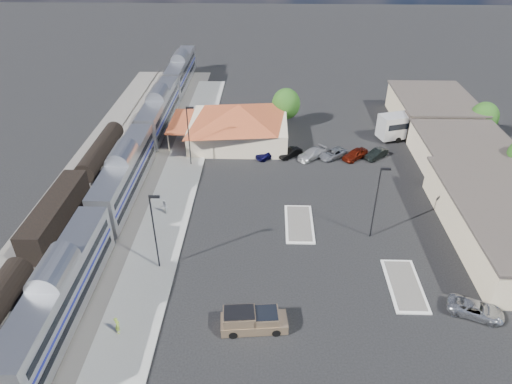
{
  "coord_description": "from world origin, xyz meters",
  "views": [
    {
      "loc": [
        0.19,
        -41.68,
        32.39
      ],
      "look_at": [
        -1.21,
        4.59,
        2.8
      ],
      "focal_mm": 32.0,
      "sensor_mm": 36.0,
      "label": 1
    }
  ],
  "objects_px": {
    "suv": "(476,309)",
    "coach_bus": "(417,123)",
    "station_depot": "(238,123)",
    "pickup_truck": "(254,320)"
  },
  "relations": [
    {
      "from": "coach_bus",
      "to": "station_depot",
      "type": "bearing_deg",
      "value": 77.42
    },
    {
      "from": "station_depot",
      "to": "pickup_truck",
      "type": "bearing_deg",
      "value": -84.36
    },
    {
      "from": "station_depot",
      "to": "suv",
      "type": "relative_size",
      "value": 3.67
    },
    {
      "from": "suv",
      "to": "station_depot",
      "type": "bearing_deg",
      "value": 55.7
    },
    {
      "from": "pickup_truck",
      "to": "coach_bus",
      "type": "xyz_separation_m",
      "value": [
        24.84,
        40.37,
        1.44
      ]
    },
    {
      "from": "station_depot",
      "to": "suv",
      "type": "height_order",
      "value": "station_depot"
    },
    {
      "from": "suv",
      "to": "coach_bus",
      "type": "bearing_deg",
      "value": 14.9
    },
    {
      "from": "suv",
      "to": "coach_bus",
      "type": "distance_m",
      "value": 38.47
    },
    {
      "from": "pickup_truck",
      "to": "station_depot",
      "type": "bearing_deg",
      "value": 0.12
    },
    {
      "from": "pickup_truck",
      "to": "suv",
      "type": "height_order",
      "value": "pickup_truck"
    }
  ]
}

